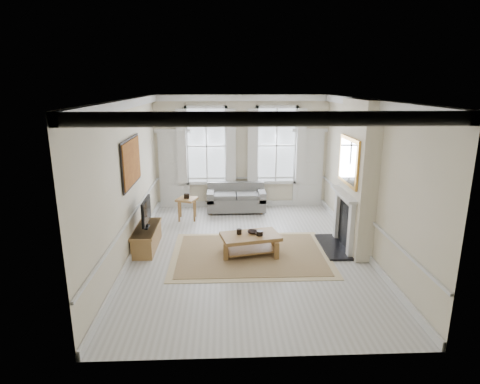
{
  "coord_description": "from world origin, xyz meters",
  "views": [
    {
      "loc": [
        -0.54,
        -8.4,
        3.72
      ],
      "look_at": [
        -0.17,
        0.65,
        1.25
      ],
      "focal_mm": 30.0,
      "sensor_mm": 36.0,
      "label": 1
    }
  ],
  "objects_px": {
    "side_table": "(187,202)",
    "coffee_table": "(250,238)",
    "sofa": "(236,199)",
    "tv_stand": "(147,238)"
  },
  "relations": [
    {
      "from": "sofa",
      "to": "side_table",
      "type": "bearing_deg",
      "value": -152.63
    },
    {
      "from": "coffee_table",
      "to": "tv_stand",
      "type": "distance_m",
      "value": 2.42
    },
    {
      "from": "side_table",
      "to": "coffee_table",
      "type": "bearing_deg",
      "value": -57.14
    },
    {
      "from": "side_table",
      "to": "tv_stand",
      "type": "height_order",
      "value": "side_table"
    },
    {
      "from": "side_table",
      "to": "tv_stand",
      "type": "xyz_separation_m",
      "value": [
        -0.76,
        -2.03,
        -0.25
      ]
    },
    {
      "from": "sofa",
      "to": "coffee_table",
      "type": "bearing_deg",
      "value": -86.18
    },
    {
      "from": "sofa",
      "to": "side_table",
      "type": "xyz_separation_m",
      "value": [
        -1.4,
        -0.72,
        0.15
      ]
    },
    {
      "from": "coffee_table",
      "to": "side_table",
      "type": "bearing_deg",
      "value": 110.56
    },
    {
      "from": "coffee_table",
      "to": "tv_stand",
      "type": "height_order",
      "value": "tv_stand"
    },
    {
      "from": "sofa",
      "to": "tv_stand",
      "type": "relative_size",
      "value": 1.21
    }
  ]
}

